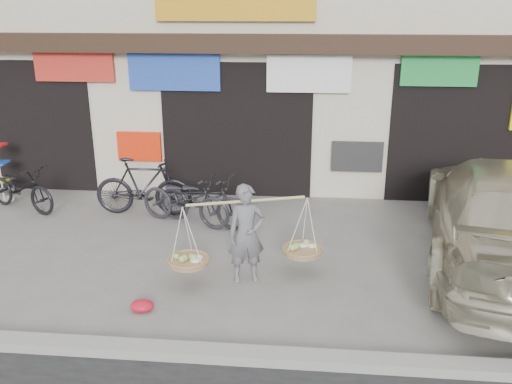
# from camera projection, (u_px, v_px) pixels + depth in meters

# --- Properties ---
(ground) EXTENTS (70.00, 70.00, 0.00)m
(ground) POSITION_uv_depth(u_px,v_px,m) (208.00, 273.00, 7.98)
(ground) COLOR slate
(ground) RESTS_ON ground
(kerb) EXTENTS (70.00, 0.25, 0.12)m
(kerb) POSITION_uv_depth(u_px,v_px,m) (176.00, 351.00, 6.08)
(kerb) COLOR gray
(kerb) RESTS_ON ground
(shophouse_block) EXTENTS (14.00, 6.32, 7.00)m
(shophouse_block) POSITION_uv_depth(u_px,v_px,m) (251.00, 18.00, 12.88)
(shophouse_block) COLOR beige
(shophouse_block) RESTS_ON ground
(street_vendor) EXTENTS (2.13, 1.05, 1.43)m
(street_vendor) POSITION_uv_depth(u_px,v_px,m) (247.00, 238.00, 7.57)
(street_vendor) COLOR slate
(street_vendor) RESTS_ON ground
(bike_0) EXTENTS (1.80, 1.21, 0.90)m
(bike_0) POSITION_uv_depth(u_px,v_px,m) (21.00, 188.00, 10.29)
(bike_0) COLOR black
(bike_0) RESTS_ON ground
(bike_1) EXTENTS (1.83, 0.54, 1.10)m
(bike_1) POSITION_uv_depth(u_px,v_px,m) (144.00, 187.00, 10.03)
(bike_1) COLOR black
(bike_1) RESTS_ON ground
(bike_2) EXTENTS (1.90, 1.20, 0.94)m
(bike_2) POSITION_uv_depth(u_px,v_px,m) (185.00, 199.00, 9.63)
(bike_2) COLOR #27262B
(bike_2) RESTS_ON ground
(bike_3) EXTENTS (1.90, 1.20, 0.94)m
(bike_3) POSITION_uv_depth(u_px,v_px,m) (202.00, 199.00, 9.60)
(bike_3) COLOR #27262B
(bike_3) RESTS_ON ground
(suv) EXTENTS (3.33, 5.91, 1.62)m
(suv) POSITION_uv_depth(u_px,v_px,m) (509.00, 213.00, 8.05)
(suv) COLOR beige
(suv) RESTS_ON ground
(display_rack) EXTENTS (0.39, 0.39, 1.41)m
(display_rack) POSITION_uv_depth(u_px,v_px,m) (0.00, 174.00, 10.73)
(display_rack) COLOR silver
(display_rack) RESTS_ON ground
(red_bag) EXTENTS (0.31, 0.25, 0.14)m
(red_bag) POSITION_uv_depth(u_px,v_px,m) (142.00, 306.00, 6.98)
(red_bag) COLOR red
(red_bag) RESTS_ON ground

